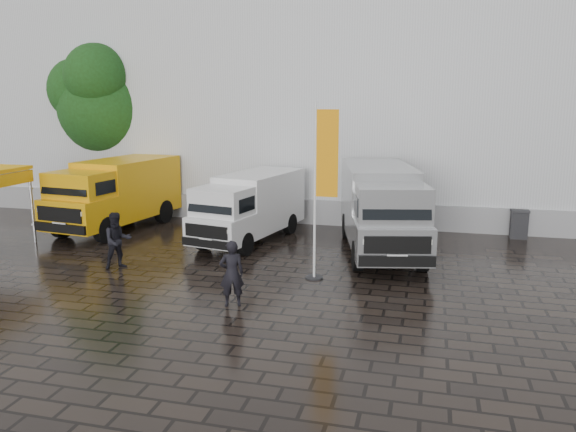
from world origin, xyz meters
name	(u,v)px	position (x,y,z in m)	size (l,w,h in m)	color
ground	(282,288)	(0.00, 0.00, 0.00)	(120.00, 120.00, 0.00)	black
exhibition_hall	(400,79)	(2.00, 16.00, 6.00)	(44.00, 16.00, 12.00)	silver
hall_plinth	(383,216)	(2.00, 7.95, 0.50)	(44.00, 0.15, 1.00)	gray
van_yellow	(115,196)	(-8.04, 5.14, 1.34)	(2.23, 5.79, 2.67)	#F0A70C
van_white	(250,208)	(-2.43, 4.67, 1.18)	(1.82, 5.46, 2.37)	white
van_silver	(381,211)	(2.23, 4.27, 1.39)	(2.15, 6.44, 2.79)	#ADB0B2
flagpole	(322,183)	(0.86, 1.02, 2.73)	(0.88, 0.50, 4.90)	black
tree	(106,102)	(-10.67, 9.12, 4.88)	(4.24, 4.27, 7.60)	black
wheelie_bin	(519,224)	(6.94, 7.52, 0.52)	(0.63, 0.63, 1.05)	black
person_front	(232,273)	(-0.83, -1.60, 0.82)	(0.60, 0.39, 1.65)	black
person_tent	(118,240)	(-5.21, 0.54, 0.85)	(0.83, 0.64, 1.70)	black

